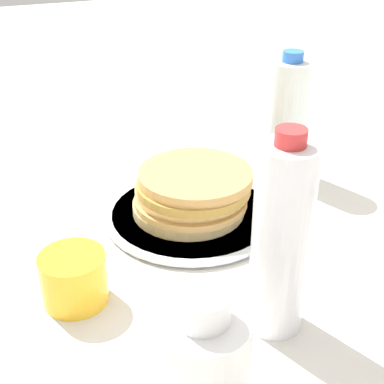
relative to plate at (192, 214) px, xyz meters
The scene contains 7 objects.
ground_plane 0.03m from the plate, 25.08° to the left, with size 4.00×4.00×0.00m, color silver.
plate is the anchor object (origin of this frame).
pancake_stack 0.04m from the plate, 17.42° to the right, with size 0.19×0.19×0.07m.
juice_glass 0.25m from the plate, 120.66° to the left, with size 0.08×0.08×0.07m.
cream_jug 0.36m from the plate, 159.09° to the left, with size 0.09×0.09×0.14m.
water_bottle_mid 0.25m from the plate, 69.95° to the right, with size 0.07×0.07×0.23m.
water_bottle_far 0.28m from the plate, behind, with size 0.07×0.07×0.25m.
Camera 1 is at (-0.70, 0.27, 0.45)m, focal length 50.00 mm.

